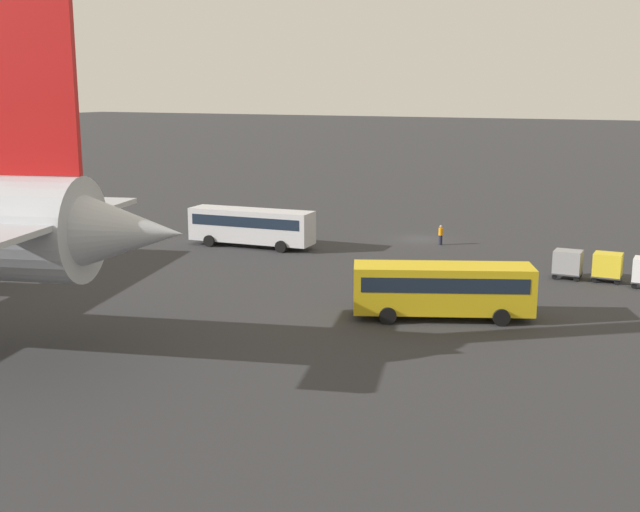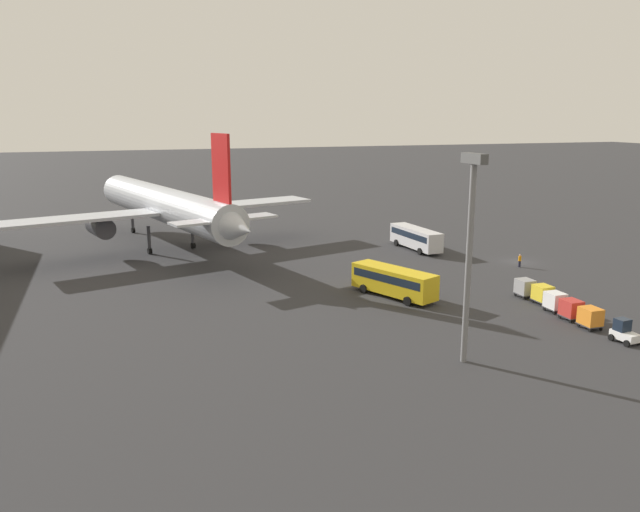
{
  "view_description": "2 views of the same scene",
  "coord_description": "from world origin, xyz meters",
  "px_view_note": "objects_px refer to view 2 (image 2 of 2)",
  "views": [
    {
      "loc": [
        -23.6,
        68.19,
        13.44
      ],
      "look_at": [
        -1.02,
        22.57,
        2.77
      ],
      "focal_mm": 45.0,
      "sensor_mm": 36.0,
      "label": 1
    },
    {
      "loc": [
        -70.5,
        53.01,
        19.98
      ],
      "look_at": [
        1.65,
        28.52,
        2.57
      ],
      "focal_mm": 35.0,
      "sensor_mm": 36.0,
      "label": 2
    }
  ],
  "objects_px": {
    "cargo_cart_orange": "(590,317)",
    "cargo_cart_yellow": "(543,293)",
    "worker_person": "(520,261)",
    "shuttle_bus_near": "(416,237)",
    "shuttle_bus_far": "(394,280)",
    "cargo_cart_red": "(571,309)",
    "baggage_tug": "(624,332)",
    "airplane": "(166,206)",
    "cargo_cart_white": "(555,301)",
    "cargo_cart_grey": "(525,287)"
  },
  "relations": [
    {
      "from": "cargo_cart_yellow",
      "to": "cargo_cart_orange",
      "type": "bearing_deg",
      "value": 173.75
    },
    {
      "from": "shuttle_bus_far",
      "to": "cargo_cart_white",
      "type": "bearing_deg",
      "value": -150.94
    },
    {
      "from": "shuttle_bus_near",
      "to": "cargo_cart_yellow",
      "type": "height_order",
      "value": "shuttle_bus_near"
    },
    {
      "from": "shuttle_bus_far",
      "to": "cargo_cart_red",
      "type": "height_order",
      "value": "shuttle_bus_far"
    },
    {
      "from": "baggage_tug",
      "to": "shuttle_bus_near",
      "type": "bearing_deg",
      "value": -5.05
    },
    {
      "from": "worker_person",
      "to": "cargo_cart_red",
      "type": "xyz_separation_m",
      "value": [
        -20.22,
        8.76,
        0.32
      ]
    },
    {
      "from": "shuttle_bus_far",
      "to": "cargo_cart_red",
      "type": "bearing_deg",
      "value": -158.03
    },
    {
      "from": "worker_person",
      "to": "cargo_cart_grey",
      "type": "distance_m",
      "value": 14.63
    },
    {
      "from": "cargo_cart_red",
      "to": "cargo_cart_yellow",
      "type": "relative_size",
      "value": 1.0
    },
    {
      "from": "baggage_tug",
      "to": "cargo_cart_yellow",
      "type": "height_order",
      "value": "baggage_tug"
    },
    {
      "from": "worker_person",
      "to": "cargo_cart_orange",
      "type": "height_order",
      "value": "cargo_cart_orange"
    },
    {
      "from": "cargo_cart_orange",
      "to": "cargo_cart_grey",
      "type": "distance_m",
      "value": 10.81
    },
    {
      "from": "baggage_tug",
      "to": "worker_person",
      "type": "bearing_deg",
      "value": -22.04
    },
    {
      "from": "baggage_tug",
      "to": "cargo_cart_white",
      "type": "bearing_deg",
      "value": -4.34
    },
    {
      "from": "shuttle_bus_far",
      "to": "worker_person",
      "type": "xyz_separation_m",
      "value": [
        7.19,
        -21.92,
        -1.06
      ]
    },
    {
      "from": "shuttle_bus_near",
      "to": "cargo_cart_white",
      "type": "distance_m",
      "value": 31.94
    },
    {
      "from": "cargo_cart_grey",
      "to": "cargo_cart_orange",
      "type": "bearing_deg",
      "value": 176.65
    },
    {
      "from": "cargo_cart_red",
      "to": "cargo_cart_yellow",
      "type": "distance_m",
      "value": 5.46
    },
    {
      "from": "baggage_tug",
      "to": "cargo_cart_red",
      "type": "relative_size",
      "value": 1.21
    },
    {
      "from": "worker_person",
      "to": "cargo_cart_red",
      "type": "relative_size",
      "value": 0.84
    },
    {
      "from": "worker_person",
      "to": "cargo_cart_yellow",
      "type": "distance_m",
      "value": 16.81
    },
    {
      "from": "baggage_tug",
      "to": "worker_person",
      "type": "relative_size",
      "value": 1.43
    },
    {
      "from": "cargo_cart_orange",
      "to": "cargo_cart_grey",
      "type": "relative_size",
      "value": 1.0
    },
    {
      "from": "shuttle_bus_far",
      "to": "cargo_cart_red",
      "type": "relative_size",
      "value": 5.23
    },
    {
      "from": "airplane",
      "to": "cargo_cart_yellow",
      "type": "bearing_deg",
      "value": -155.15
    },
    {
      "from": "airplane",
      "to": "cargo_cart_white",
      "type": "relative_size",
      "value": 25.67
    },
    {
      "from": "airplane",
      "to": "cargo_cart_white",
      "type": "xyz_separation_m",
      "value": [
        -44.12,
        -34.92,
        -5.46
      ]
    },
    {
      "from": "shuttle_bus_near",
      "to": "worker_person",
      "type": "height_order",
      "value": "shuttle_bus_near"
    },
    {
      "from": "worker_person",
      "to": "cargo_cart_yellow",
      "type": "height_order",
      "value": "cargo_cart_yellow"
    },
    {
      "from": "shuttle_bus_far",
      "to": "cargo_cart_orange",
      "type": "distance_m",
      "value": 20.48
    },
    {
      "from": "worker_person",
      "to": "cargo_cart_yellow",
      "type": "bearing_deg",
      "value": 151.86
    },
    {
      "from": "airplane",
      "to": "baggage_tug",
      "type": "height_order",
      "value": "airplane"
    },
    {
      "from": "airplane",
      "to": "shuttle_bus_near",
      "type": "xyz_separation_m",
      "value": [
        -12.19,
        -35.37,
        -4.71
      ]
    },
    {
      "from": "shuttle_bus_far",
      "to": "cargo_cart_orange",
      "type": "bearing_deg",
      "value": -163.52
    },
    {
      "from": "cargo_cart_orange",
      "to": "cargo_cart_yellow",
      "type": "distance_m",
      "value": 8.14
    },
    {
      "from": "baggage_tug",
      "to": "cargo_cart_yellow",
      "type": "xyz_separation_m",
      "value": [
        11.93,
        -0.56,
        0.25
      ]
    },
    {
      "from": "worker_person",
      "to": "baggage_tug",
      "type": "bearing_deg",
      "value": 162.39
    },
    {
      "from": "airplane",
      "to": "cargo_cart_white",
      "type": "distance_m",
      "value": 56.53
    },
    {
      "from": "worker_person",
      "to": "cargo_cart_yellow",
      "type": "relative_size",
      "value": 0.84
    },
    {
      "from": "cargo_cart_orange",
      "to": "cargo_cart_white",
      "type": "distance_m",
      "value": 5.4
    },
    {
      "from": "shuttle_bus_near",
      "to": "shuttle_bus_far",
      "type": "distance_m",
      "value": 25.66
    },
    {
      "from": "shuttle_bus_near",
      "to": "baggage_tug",
      "type": "bearing_deg",
      "value": 175.04
    },
    {
      "from": "cargo_cart_orange",
      "to": "shuttle_bus_far",
      "type": "bearing_deg",
      "value": 39.8
    },
    {
      "from": "cargo_cart_white",
      "to": "worker_person",
      "type": "bearing_deg",
      "value": -25.9
    },
    {
      "from": "baggage_tug",
      "to": "cargo_cart_red",
      "type": "distance_m",
      "value": 6.54
    },
    {
      "from": "shuttle_bus_near",
      "to": "baggage_tug",
      "type": "distance_m",
      "value": 41.17
    },
    {
      "from": "shuttle_bus_near",
      "to": "cargo_cart_yellow",
      "type": "bearing_deg",
      "value": 175.89
    },
    {
      "from": "cargo_cart_orange",
      "to": "cargo_cart_yellow",
      "type": "relative_size",
      "value": 1.0
    },
    {
      "from": "airplane",
      "to": "cargo_cart_red",
      "type": "relative_size",
      "value": 25.67
    },
    {
      "from": "baggage_tug",
      "to": "cargo_cart_yellow",
      "type": "bearing_deg",
      "value": -7.14
    }
  ]
}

